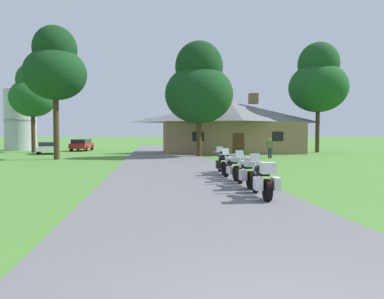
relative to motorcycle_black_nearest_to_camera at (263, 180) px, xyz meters
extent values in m
plane|color=#4C8433|center=(-2.11, 12.90, -0.61)|extent=(500.00, 500.00, 0.00)
cube|color=slate|center=(-2.11, 10.90, -0.58)|extent=(6.40, 80.00, 0.06)
cylinder|color=black|center=(0.05, 0.96, -0.23)|extent=(0.14, 0.64, 0.64)
cylinder|color=black|center=(-0.03, -0.48, -0.23)|extent=(0.19, 0.65, 0.64)
cube|color=silver|center=(0.01, 0.22, -0.17)|extent=(0.29, 0.57, 0.30)
ellipsoid|color=black|center=(0.02, 0.48, 0.28)|extent=(0.33, 0.54, 0.26)
cube|color=black|center=(0.00, 0.02, 0.19)|extent=(0.31, 0.53, 0.10)
cylinder|color=silver|center=(0.05, 0.92, 0.47)|extent=(0.66, 0.07, 0.03)
cylinder|color=silver|center=(0.05, 0.96, 0.13)|extent=(0.07, 0.24, 0.73)
cube|color=#B2BCC6|center=(0.05, 1.02, 0.61)|extent=(0.33, 0.13, 0.27)
sphere|color=silver|center=(0.05, 0.92, 0.33)|extent=(0.11, 0.11, 0.11)
cube|color=silver|center=(-0.03, -0.53, 0.41)|extent=(0.42, 0.38, 0.32)
cube|color=red|center=(-0.04, -0.70, 0.00)|extent=(0.14, 0.04, 0.06)
cylinder|color=silver|center=(0.13, -0.16, -0.33)|extent=(0.10, 0.55, 0.07)
cube|color=silver|center=(-0.28, -0.41, -0.05)|extent=(0.22, 0.41, 0.36)
cube|color=silver|center=(0.24, -0.44, -0.05)|extent=(0.22, 0.41, 0.36)
cylinder|color=black|center=(0.09, 3.15, -0.23)|extent=(0.12, 0.64, 0.64)
cylinder|color=black|center=(0.11, 1.71, -0.23)|extent=(0.16, 0.64, 0.64)
cube|color=silver|center=(0.10, 2.41, -0.17)|extent=(0.26, 0.56, 0.30)
ellipsoid|color=#B2B5BC|center=(0.10, 2.67, 0.28)|extent=(0.30, 0.52, 0.26)
cube|color=black|center=(0.10, 2.21, 0.19)|extent=(0.28, 0.52, 0.10)
cylinder|color=silver|center=(0.09, 3.11, 0.47)|extent=(0.66, 0.04, 0.03)
cylinder|color=silver|center=(0.09, 3.15, 0.13)|extent=(0.06, 0.24, 0.73)
cube|color=#B2BCC6|center=(0.09, 3.21, 0.61)|extent=(0.32, 0.11, 0.27)
sphere|color=silver|center=(0.09, 3.11, 0.33)|extent=(0.11, 0.11, 0.11)
cube|color=#B7B7BC|center=(0.11, 1.66, 0.41)|extent=(0.40, 0.36, 0.32)
cube|color=red|center=(0.11, 1.49, 0.00)|extent=(0.14, 0.03, 0.06)
cylinder|color=silver|center=(0.24, 2.03, -0.33)|extent=(0.07, 0.55, 0.07)
cube|color=#B7B7BC|center=(-0.15, 1.76, -0.05)|extent=(0.20, 0.40, 0.36)
cube|color=#B7B7BC|center=(0.37, 1.76, -0.05)|extent=(0.20, 0.40, 0.36)
cylinder|color=black|center=(0.00, 5.29, -0.23)|extent=(0.17, 0.65, 0.64)
cylinder|color=black|center=(0.14, 3.86, -0.23)|extent=(0.22, 0.65, 0.64)
cube|color=silver|center=(0.07, 4.55, -0.17)|extent=(0.31, 0.58, 0.30)
ellipsoid|color=#B2B5BC|center=(0.04, 4.81, 0.28)|extent=(0.35, 0.55, 0.26)
cube|color=black|center=(0.09, 4.36, 0.19)|extent=(0.33, 0.54, 0.10)
cylinder|color=silver|center=(0.00, 5.25, 0.47)|extent=(0.66, 0.10, 0.03)
cylinder|color=silver|center=(0.00, 5.29, 0.13)|extent=(0.08, 0.24, 0.73)
cube|color=#B2BCC6|center=(-0.01, 5.35, 0.61)|extent=(0.33, 0.14, 0.27)
sphere|color=silver|center=(0.00, 5.25, 0.33)|extent=(0.11, 0.11, 0.11)
cube|color=#B7B7BC|center=(0.14, 3.81, 0.41)|extent=(0.43, 0.40, 0.32)
cube|color=red|center=(0.16, 3.64, 0.00)|extent=(0.14, 0.04, 0.06)
cylinder|color=silver|center=(0.24, 4.19, -0.33)|extent=(0.12, 0.55, 0.07)
cylinder|color=black|center=(0.14, 7.47, -0.23)|extent=(0.15, 0.65, 0.64)
cylinder|color=black|center=(0.06, 6.03, -0.23)|extent=(0.19, 0.65, 0.64)
cube|color=silver|center=(0.10, 6.73, -0.17)|extent=(0.29, 0.57, 0.30)
ellipsoid|color=#1E3899|center=(0.11, 6.99, 0.28)|extent=(0.33, 0.54, 0.26)
cube|color=black|center=(0.09, 6.53, 0.19)|extent=(0.31, 0.54, 0.10)
cylinder|color=silver|center=(0.14, 7.43, 0.47)|extent=(0.66, 0.07, 0.03)
cylinder|color=silver|center=(0.14, 7.47, 0.13)|extent=(0.07, 0.24, 0.73)
cube|color=#B2BCC6|center=(0.15, 7.53, 0.61)|extent=(0.33, 0.13, 0.27)
sphere|color=silver|center=(0.14, 7.43, 0.33)|extent=(0.11, 0.11, 0.11)
cube|color=black|center=(0.05, 5.98, 0.41)|extent=(0.42, 0.38, 0.32)
cube|color=red|center=(0.04, 5.81, 0.00)|extent=(0.14, 0.04, 0.06)
cylinder|color=silver|center=(0.22, 6.34, -0.33)|extent=(0.10, 0.55, 0.07)
cube|color=black|center=(-0.20, 6.10, -0.05)|extent=(0.22, 0.41, 0.36)
cube|color=black|center=(0.32, 6.07, -0.05)|extent=(0.22, 0.41, 0.36)
cube|color=#896B4C|center=(5.06, 26.75, 1.02)|extent=(14.05, 7.35, 3.25)
pyramid|color=slate|center=(5.06, 26.75, 3.76)|extent=(14.90, 7.79, 2.23)
cube|color=brown|center=(7.58, 26.75, 5.23)|extent=(0.90, 0.90, 1.10)
cube|color=#472D19|center=(5.06, 23.05, 0.44)|extent=(1.10, 0.08, 2.10)
cube|color=black|center=(1.12, 23.05, 1.18)|extent=(1.10, 0.06, 0.90)
cube|color=black|center=(8.99, 23.05, 1.18)|extent=(1.10, 0.06, 0.90)
cylinder|color=navy|center=(6.40, 18.13, -0.18)|extent=(0.14, 0.14, 0.86)
cylinder|color=navy|center=(6.57, 18.06, -0.18)|extent=(0.14, 0.14, 0.86)
cube|color=#5B6638|center=(6.49, 18.10, 0.53)|extent=(0.42, 0.34, 0.56)
cylinder|color=#5B6638|center=(6.27, 18.19, 0.51)|extent=(0.09, 0.09, 0.58)
cylinder|color=#5B6638|center=(6.70, 18.01, 0.51)|extent=(0.09, 0.09, 0.58)
sphere|color=tan|center=(6.49, 18.10, 0.95)|extent=(0.21, 0.21, 0.21)
cylinder|color=#B2AD99|center=(6.49, 18.10, 1.05)|extent=(0.22, 0.22, 0.05)
cylinder|color=#422D19|center=(14.85, 26.67, 2.08)|extent=(0.44, 0.44, 5.37)
ellipsoid|color=#194C1E|center=(14.85, 26.67, 6.50)|extent=(6.34, 6.34, 5.39)
ellipsoid|color=#16441B|center=(14.85, 26.67, 9.04)|extent=(4.44, 4.44, 4.75)
cylinder|color=#422D19|center=(-10.77, 18.53, 2.09)|extent=(0.44, 0.44, 5.40)
ellipsoid|color=#143D19|center=(-10.77, 18.53, 6.11)|extent=(4.80, 4.80, 4.08)
ellipsoid|color=#123716|center=(-10.77, 18.53, 8.03)|extent=(3.36, 3.36, 3.60)
cylinder|color=#422D19|center=(-16.16, 29.97, 1.70)|extent=(0.44, 0.44, 4.62)
ellipsoid|color=#1E5623|center=(-16.16, 29.97, 5.34)|extent=(4.83, 4.83, 4.10)
ellipsoid|color=#1B4E20|center=(-16.16, 29.97, 7.27)|extent=(3.38, 3.38, 3.62)
cylinder|color=#422D19|center=(0.84, 20.48, 1.31)|extent=(0.44, 0.44, 3.83)
ellipsoid|color=#143D19|center=(0.84, 20.48, 4.87)|extent=(5.98, 5.98, 5.08)
ellipsoid|color=#123716|center=(0.84, 20.48, 7.26)|extent=(4.19, 4.19, 4.48)
cylinder|color=#B2B7BC|center=(-19.47, 35.58, 3.11)|extent=(3.68, 3.68, 7.44)
cone|color=#999EA3|center=(-19.47, 35.58, 7.30)|extent=(3.76, 3.76, 0.92)
cylinder|color=gray|center=(-19.47, 35.58, 3.11)|extent=(3.80, 3.80, 0.15)
cube|color=maroon|center=(-11.66, 33.35, 0.01)|extent=(2.14, 4.71, 0.60)
cube|color=black|center=(-11.67, 33.15, 0.55)|extent=(1.83, 3.32, 0.48)
cylinder|color=black|center=(-12.41, 34.82, -0.29)|extent=(0.26, 0.65, 0.64)
cylinder|color=black|center=(-10.72, 34.71, -0.29)|extent=(0.26, 0.65, 0.64)
cylinder|color=black|center=(-12.60, 31.98, -0.29)|extent=(0.26, 0.65, 0.64)
cylinder|color=black|center=(-10.91, 31.87, -0.29)|extent=(0.26, 0.65, 0.64)
cube|color=silver|center=(-13.82, 26.98, -0.06)|extent=(2.74, 4.51, 0.46)
cube|color=black|center=(-13.85, 27.08, 0.38)|extent=(2.01, 2.21, 0.42)
cylinder|color=black|center=(-14.94, 28.06, -0.29)|extent=(0.36, 0.67, 0.64)
cylinder|color=black|center=(-13.29, 28.44, -0.29)|extent=(0.36, 0.67, 0.64)
cylinder|color=black|center=(-14.35, 25.52, -0.29)|extent=(0.36, 0.67, 0.64)
cylinder|color=black|center=(-12.70, 25.91, -0.29)|extent=(0.36, 0.67, 0.64)
camera|label=1|loc=(-3.33, -10.19, 1.37)|focal=32.89mm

